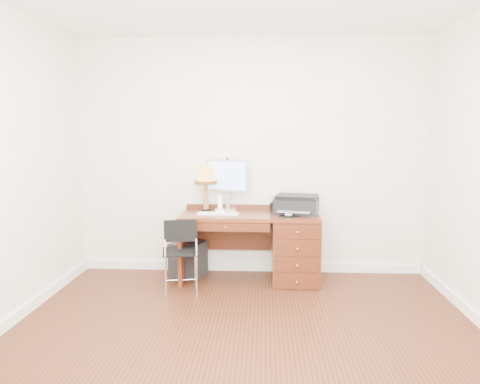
# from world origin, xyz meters

# --- Properties ---
(ground) EXTENTS (4.00, 4.00, 0.00)m
(ground) POSITION_xyz_m (0.00, 0.00, 0.00)
(ground) COLOR #38190C
(ground) RESTS_ON ground
(room_shell) EXTENTS (4.00, 4.00, 4.00)m
(room_shell) POSITION_xyz_m (0.00, 0.63, 0.05)
(room_shell) COLOR white
(room_shell) RESTS_ON ground
(desk) EXTENTS (1.50, 0.67, 0.75)m
(desk) POSITION_xyz_m (0.32, 1.40, 0.41)
(desk) COLOR #612814
(desk) RESTS_ON ground
(monitor) EXTENTS (0.48, 0.24, 0.57)m
(monitor) POSITION_xyz_m (-0.28, 1.64, 1.11)
(monitor) COLOR silver
(monitor) RESTS_ON desk
(keyboard) EXTENTS (0.45, 0.14, 0.02)m
(keyboard) POSITION_xyz_m (-0.34, 1.34, 0.76)
(keyboard) COLOR white
(keyboard) RESTS_ON desk
(mouse_pad) EXTENTS (0.20, 0.20, 0.04)m
(mouse_pad) POSITION_xyz_m (0.41, 1.24, 0.76)
(mouse_pad) COLOR black
(mouse_pad) RESTS_ON desk
(printer) EXTENTS (0.52, 0.44, 0.20)m
(printer) POSITION_xyz_m (0.51, 1.44, 0.85)
(printer) COLOR black
(printer) RESTS_ON desk
(leg_lamp) EXTENTS (0.25, 0.25, 0.51)m
(leg_lamp) POSITION_xyz_m (-0.51, 1.58, 1.13)
(leg_lamp) COLOR black
(leg_lamp) RESTS_ON desk
(phone) EXTENTS (0.11, 0.11, 0.19)m
(phone) POSITION_xyz_m (-0.33, 1.42, 0.81)
(phone) COLOR white
(phone) RESTS_ON desk
(pen_cup) EXTENTS (0.08, 0.08, 0.09)m
(pen_cup) POSITION_xyz_m (0.26, 1.59, 0.80)
(pen_cup) COLOR black
(pen_cup) RESTS_ON desk
(chair) EXTENTS (0.43, 0.43, 0.77)m
(chair) POSITION_xyz_m (-0.71, 0.97, 0.47)
(chair) COLOR black
(chair) RESTS_ON ground
(equipment_box) EXTENTS (0.43, 0.43, 0.39)m
(equipment_box) POSITION_xyz_m (-0.71, 1.50, 0.20)
(equipment_box) COLOR black
(equipment_box) RESTS_ON ground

